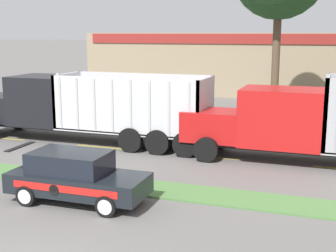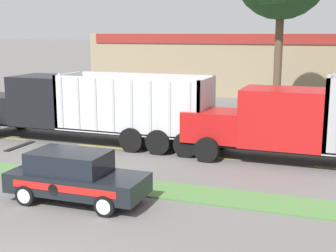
# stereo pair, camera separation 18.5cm
# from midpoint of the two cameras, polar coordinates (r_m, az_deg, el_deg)

# --- Properties ---
(grass_verge) EXTENTS (120.00, 1.61, 0.06)m
(grass_verge) POSITION_cam_midpoint_polar(r_m,az_deg,el_deg) (16.33, -3.52, -7.40)
(grass_verge) COLOR #517F42
(grass_verge) RESTS_ON ground_plane
(centre_line_2) EXTENTS (2.40, 0.14, 0.01)m
(centre_line_2) POSITION_cam_midpoint_polar(r_m,az_deg,el_deg) (25.14, -18.89, -1.38)
(centre_line_2) COLOR yellow
(centre_line_2) RESTS_ON ground_plane
(centre_line_3) EXTENTS (2.40, 0.14, 0.01)m
(centre_line_3) POSITION_cam_midpoint_polar(r_m,az_deg,el_deg) (22.18, -7.96, -2.51)
(centre_line_3) COLOR yellow
(centre_line_3) RESTS_ON ground_plane
(centre_line_4) EXTENTS (2.40, 0.14, 0.01)m
(centre_line_4) POSITION_cam_midpoint_polar(r_m,az_deg,el_deg) (20.26, 5.67, -3.79)
(centre_line_4) COLOR yellow
(centre_line_4) RESTS_ON ground_plane
(dump_truck_lead) EXTENTS (12.11, 2.66, 3.62)m
(dump_truck_lead) POSITION_cam_midpoint_polar(r_m,az_deg,el_deg) (19.67, 17.17, 0.13)
(dump_truck_lead) COLOR black
(dump_truck_lead) RESTS_ON ground_plane
(dump_truck_mid) EXTENTS (12.23, 2.82, 3.39)m
(dump_truck_mid) POSITION_cam_midpoint_polar(r_m,az_deg,el_deg) (23.71, -11.83, 2.22)
(dump_truck_mid) COLOR black
(dump_truck_mid) RESTS_ON ground_plane
(rally_car) EXTENTS (4.42, 1.93, 1.65)m
(rally_car) POSITION_cam_midpoint_polar(r_m,az_deg,el_deg) (15.06, -10.91, -6.01)
(rally_car) COLOR black
(rally_car) RESTS_ON ground_plane
(store_building_backdrop) EXTENTS (26.43, 12.10, 5.23)m
(store_building_backdrop) POSITION_cam_midpoint_polar(r_m,az_deg,el_deg) (44.40, 9.89, 7.73)
(store_building_backdrop) COLOR #9E896B
(store_building_backdrop) RESTS_ON ground_plane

